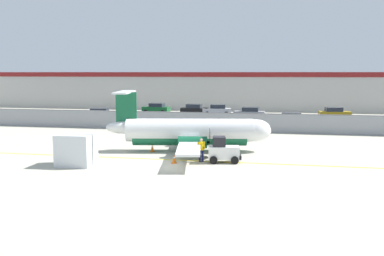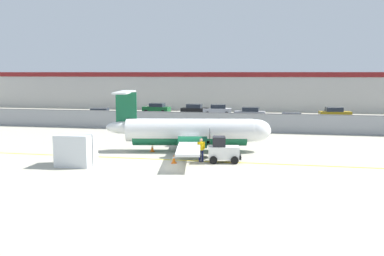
{
  "view_description": "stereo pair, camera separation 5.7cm",
  "coord_description": "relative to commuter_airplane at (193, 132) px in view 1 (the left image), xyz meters",
  "views": [
    {
      "loc": [
        7.6,
        -28.26,
        6.44
      ],
      "look_at": [
        0.7,
        6.74,
        1.8
      ],
      "focal_mm": 40.0,
      "sensor_mm": 36.0,
      "label": 1
    },
    {
      "loc": [
        7.66,
        -28.24,
        6.44
      ],
      "look_at": [
        0.7,
        6.74,
        1.8
      ],
      "focal_mm": 40.0,
      "sensor_mm": 36.0,
      "label": 2
    }
  ],
  "objects": [
    {
      "name": "ground_crew_worker",
      "position": [
        1.42,
        -3.95,
        -0.65
      ],
      "size": [
        0.55,
        0.42,
        1.7
      ],
      "rotation": [
        0.0,
        0.0,
        1.84
      ],
      "color": "#191E4C",
      "rests_on": "ground"
    },
    {
      "name": "traffic_cone_near_left",
      "position": [
        2.04,
        -1.08,
        -1.29
      ],
      "size": [
        0.36,
        0.36,
        0.64
      ],
      "color": "orange",
      "rests_on": "ground"
    },
    {
      "name": "perimeter_fence",
      "position": [
        -0.93,
        12.22,
        -0.49
      ],
      "size": [
        98.0,
        0.1,
        2.1
      ],
      "color": "gray",
      "rests_on": "ground"
    },
    {
      "name": "parked_car_2",
      "position": [
        -5.39,
        29.27,
        -0.71
      ],
      "size": [
        4.3,
        2.21,
        1.58
      ],
      "rotation": [
        0.0,
        0.0,
        -0.06
      ],
      "color": "black",
      "rests_on": "parking_lot_strip"
    },
    {
      "name": "traffic_cone_far_left",
      "position": [
        3.02,
        2.24,
        -1.29
      ],
      "size": [
        0.36,
        0.36,
        0.64
      ],
      "color": "orange",
      "rests_on": "ground"
    },
    {
      "name": "traffic_cone_far_right",
      "position": [
        -0.39,
        -4.88,
        -1.29
      ],
      "size": [
        0.36,
        0.36,
        0.64
      ],
      "color": "orange",
      "rests_on": "ground"
    },
    {
      "name": "parked_car_3",
      "position": [
        -1.97,
        29.13,
        -0.71
      ],
      "size": [
        4.37,
        2.38,
        1.58
      ],
      "rotation": [
        0.0,
        0.0,
        3.26
      ],
      "color": "silver",
      "rests_on": "parking_lot_strip"
    },
    {
      "name": "parked_car_6",
      "position": [
        14.59,
        27.18,
        -0.71
      ],
      "size": [
        4.35,
        2.34,
        1.58
      ],
      "rotation": [
        0.0,
        0.0,
        0.1
      ],
      "color": "#B28C19",
      "rests_on": "parking_lot_strip"
    },
    {
      "name": "commuter_airplane",
      "position": [
        0.0,
        0.0,
        0.0
      ],
      "size": [
        13.59,
        16.04,
        4.92
      ],
      "rotation": [
        0.0,
        0.0,
        0.17
      ],
      "color": "white",
      "rests_on": "ground"
    },
    {
      "name": "parking_lot_strip",
      "position": [
        -0.93,
        23.72,
        -1.54
      ],
      "size": [
        98.0,
        17.0,
        0.12
      ],
      "color": "#38383A",
      "rests_on": "ground"
    },
    {
      "name": "background_building",
      "position": [
        -0.93,
        42.21,
        1.66
      ],
      "size": [
        91.0,
        8.1,
        6.5
      ],
      "color": "beige",
      "rests_on": "ground"
    },
    {
      "name": "cargo_container",
      "position": [
        -6.91,
        -6.88,
        -0.5
      ],
      "size": [
        2.45,
        2.06,
        2.2
      ],
      "rotation": [
        0.0,
        0.0,
        0.03
      ],
      "color": "silver",
      "rests_on": "ground"
    },
    {
      "name": "ground_plane",
      "position": [
        -0.93,
        -3.78,
        -1.6
      ],
      "size": [
        140.0,
        140.0,
        0.01
      ],
      "color": "#B2AD99"
    },
    {
      "name": "traffic_cone_near_right",
      "position": [
        -3.18,
        -0.88,
        -1.29
      ],
      "size": [
        0.36,
        0.36,
        0.64
      ],
      "color": "orange",
      "rests_on": "ground"
    },
    {
      "name": "parked_car_4",
      "position": [
        3.11,
        25.12,
        -0.71
      ],
      "size": [
        4.29,
        2.18,
        1.58
      ],
      "rotation": [
        0.0,
        0.0,
        3.09
      ],
      "color": "gray",
      "rests_on": "parking_lot_strip"
    },
    {
      "name": "parked_car_0",
      "position": [
        -16.47,
        19.68,
        -0.71
      ],
      "size": [
        4.39,
        2.45,
        1.58
      ],
      "rotation": [
        0.0,
        0.0,
        0.14
      ],
      "color": "gray",
      "rests_on": "parking_lot_strip"
    },
    {
      "name": "baggage_tug",
      "position": [
        3.02,
        -3.9,
        -0.75
      ],
      "size": [
        2.47,
        1.69,
        1.88
      ],
      "rotation": [
        0.0,
        0.0,
        0.16
      ],
      "color": "silver",
      "rests_on": "ground"
    },
    {
      "name": "parked_car_1",
      "position": [
        -11.68,
        30.17,
        -0.71
      ],
      "size": [
        4.34,
        2.31,
        1.58
      ],
      "rotation": [
        0.0,
        0.0,
        3.05
      ],
      "color": "#19662D",
      "rests_on": "parking_lot_strip"
    },
    {
      "name": "parked_car_5",
      "position": [
        8.61,
        17.87,
        -0.71
      ],
      "size": [
        4.31,
        2.24,
        1.58
      ],
      "rotation": [
        0.0,
        0.0,
        -0.07
      ],
      "color": "silver",
      "rests_on": "parking_lot_strip"
    }
  ]
}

